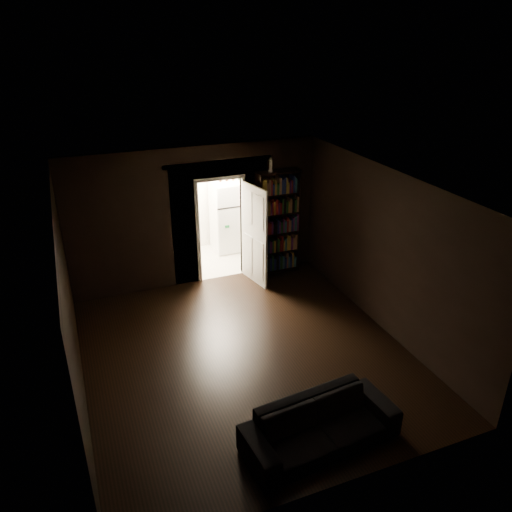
# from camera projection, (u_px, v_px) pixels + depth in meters

# --- Properties ---
(ground) EXTENTS (5.50, 5.50, 0.00)m
(ground) POSITION_uv_depth(u_px,v_px,m) (246.00, 354.00, 8.07)
(ground) COLOR black
(ground) RESTS_ON ground
(room_walls) EXTENTS (5.02, 5.61, 2.84)m
(room_walls) POSITION_uv_depth(u_px,v_px,m) (222.00, 235.00, 8.25)
(room_walls) COLOR black
(room_walls) RESTS_ON ground
(kitchen_alcove) EXTENTS (2.20, 1.80, 2.60)m
(kitchen_alcove) POSITION_uv_depth(u_px,v_px,m) (205.00, 206.00, 10.98)
(kitchen_alcove) COLOR #B2AD9B
(kitchen_alcove) RESTS_ON ground
(sofa) EXTENTS (2.06, 1.05, 0.77)m
(sofa) POSITION_uv_depth(u_px,v_px,m) (321.00, 420.00, 6.21)
(sofa) COLOR black
(sofa) RESTS_ON ground
(bookshelf) EXTENTS (0.95, 0.51, 2.20)m
(bookshelf) POSITION_uv_depth(u_px,v_px,m) (277.00, 223.00, 10.34)
(bookshelf) COLOR black
(bookshelf) RESTS_ON ground
(refrigerator) EXTENTS (0.76, 0.71, 1.65)m
(refrigerator) POSITION_uv_depth(u_px,v_px,m) (228.00, 216.00, 11.50)
(refrigerator) COLOR white
(refrigerator) RESTS_ON ground
(door) EXTENTS (0.22, 0.84, 2.05)m
(door) POSITION_uv_depth(u_px,v_px,m) (254.00, 235.00, 9.94)
(door) COLOR silver
(door) RESTS_ON ground
(figurine) EXTENTS (0.11, 0.11, 0.29)m
(figurine) POSITION_uv_depth(u_px,v_px,m) (271.00, 165.00, 9.77)
(figurine) COLOR white
(figurine) RESTS_ON bookshelf
(bottles) EXTENTS (0.61, 0.30, 0.25)m
(bottles) POSITION_uv_depth(u_px,v_px,m) (230.00, 175.00, 11.14)
(bottles) COLOR black
(bottles) RESTS_ON refrigerator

